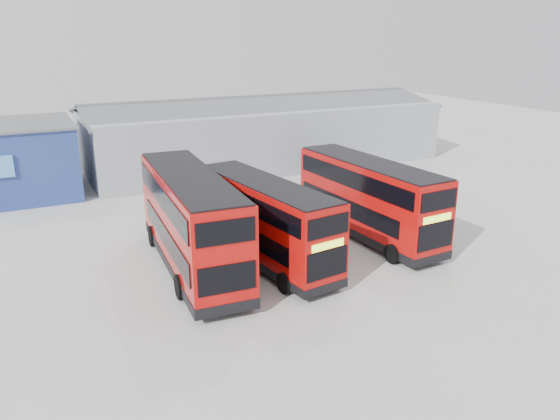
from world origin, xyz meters
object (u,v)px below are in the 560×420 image
Objects in this scene: double_decker_centre at (265,223)px; double_decker_right at (368,200)px; maintenance_shed at (261,132)px; single_decker_blue at (355,177)px; double_decker_left at (192,223)px.

double_decker_right reaches higher than double_decker_centre.
single_decker_blue is at bearing -84.26° from maintenance_shed.
single_decker_blue is at bearing 57.99° from double_decker_right.
maintenance_shed is 13.08m from single_decker_blue.
double_decker_right reaches higher than single_decker_blue.
double_decker_centre is 6.66m from double_decker_right.
double_decker_right is at bearing -176.83° from double_decker_left.
double_decker_left is 3.60m from double_decker_centre.
maintenance_shed is 2.99× the size of single_decker_blue.
double_decker_centre is (3.50, -0.78, -0.29)m from double_decker_left.
double_decker_centre is at bearing -114.18° from maintenance_shed.
double_decker_left is at bearing 28.89° from single_decker_blue.
single_decker_blue is at bearing 29.17° from double_decker_centre.
single_decker_blue is at bearing -149.45° from double_decker_left.
double_decker_left is 1.12× the size of single_decker_blue.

